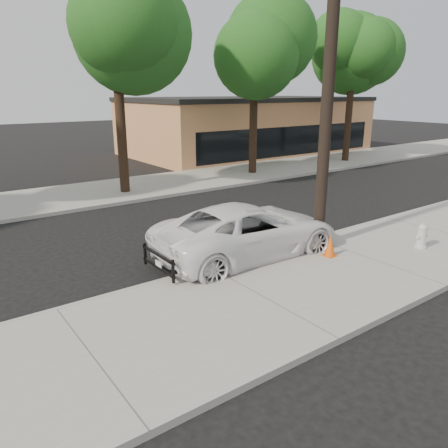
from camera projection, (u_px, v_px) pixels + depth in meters
The scene contains 12 objects.
ground at pixel (170, 250), 13.37m from camera, with size 120.00×120.00×0.00m, color black.
near_sidewalk at pixel (263, 299), 10.03m from camera, with size 90.00×4.40×0.15m, color gray.
far_sidewalk at pixel (78, 196), 19.91m from camera, with size 90.00×5.00×0.15m, color gray.
curb_near at pixel (209, 269), 11.73m from camera, with size 90.00×0.12×0.16m, color #9E9B93.
building_main at pixel (247, 126), 34.17m from camera, with size 18.00×10.00×4.00m, color #C67E52.
utility_pole at pixel (328, 90), 11.94m from camera, with size 1.40×0.34×9.00m.
tree_c at pixel (121, 35), 18.49m from camera, with size 4.96×4.80×9.55m.
tree_d at pixel (259, 58), 23.40m from camera, with size 4.50×4.35×8.75m.
tree_e at pixel (357, 57), 27.67m from camera, with size 4.80×4.65×9.25m.
police_cruiser at pixel (248, 231), 12.64m from camera, with size 2.60×5.63×1.57m, color white.
fire_hydrant at pixel (422, 236), 13.01m from camera, with size 0.39×0.36×0.73m.
traffic_cone at pixel (330, 245), 12.38m from camera, with size 0.34×0.34×0.65m.
Camera 1 is at (-6.08, -11.11, 4.67)m, focal length 35.00 mm.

